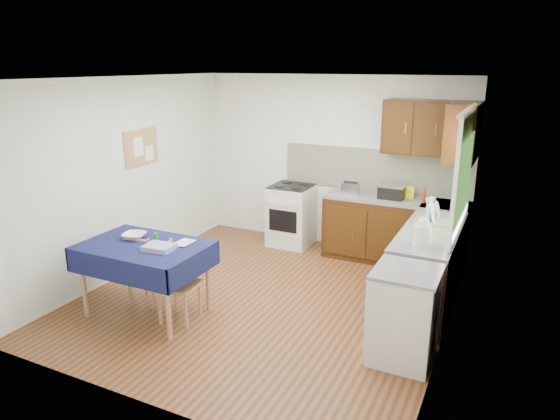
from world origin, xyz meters
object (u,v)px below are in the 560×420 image
at_px(dish_rack, 435,220).
at_px(sandwich_press, 392,191).
at_px(chair_far, 145,267).
at_px(chair_near, 175,281).
at_px(kettle, 422,233).
at_px(toaster, 350,188).
at_px(dining_table, 144,254).

bearing_deg(dish_rack, sandwich_press, 134.86).
relative_size(chair_far, chair_near, 0.99).
bearing_deg(kettle, dish_rack, 90.41).
bearing_deg(chair_far, sandwich_press, -136.33).
xyz_separation_m(toaster, kettle, (1.28, -1.66, 0.05)).
xyz_separation_m(sandwich_press, dish_rack, (0.70, -0.85, -0.07)).
relative_size(chair_far, dish_rack, 1.88).
height_order(toaster, dish_rack, dish_rack).
relative_size(chair_far, kettle, 2.86).
distance_m(sandwich_press, dish_rack, 1.10).
xyz_separation_m(toaster, dish_rack, (1.27, -0.81, -0.06)).
bearing_deg(dining_table, kettle, 23.93).
height_order(sandwich_press, kettle, kettle).
bearing_deg(kettle, dining_table, -160.17).
height_order(chair_near, sandwich_press, sandwich_press).
bearing_deg(sandwich_press, chair_far, -106.61).
xyz_separation_m(chair_near, dish_rack, (2.32, 1.81, 0.47)).
bearing_deg(dish_rack, toaster, 152.84).
bearing_deg(toaster, kettle, -51.77).
relative_size(sandwich_press, dish_rack, 0.75).
xyz_separation_m(dining_table, toaster, (1.43, 2.63, 0.29)).
height_order(chair_far, kettle, kettle).
xyz_separation_m(dining_table, dish_rack, (2.70, 1.82, 0.23)).
height_order(dish_rack, kettle, kettle).
relative_size(dining_table, kettle, 4.49).
distance_m(chair_far, kettle, 3.02).
distance_m(toaster, sandwich_press, 0.57).
relative_size(chair_far, sandwich_press, 2.52).
height_order(chair_far, toaster, toaster).
bearing_deg(chair_near, dining_table, 85.14).
relative_size(dining_table, chair_near, 1.55).
bearing_deg(toaster, chair_near, -111.26).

